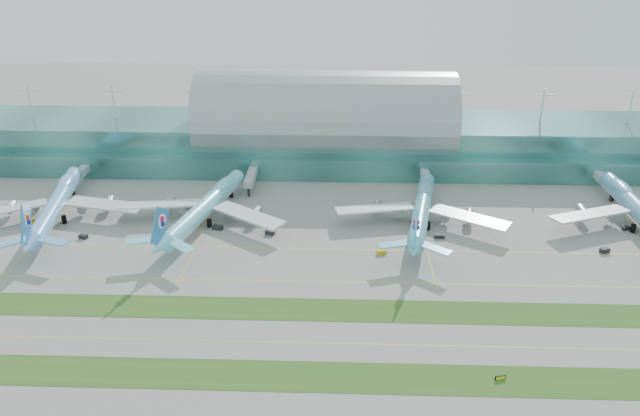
{
  "coord_description": "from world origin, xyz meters",
  "views": [
    {
      "loc": [
        7.3,
        -153.67,
        105.4
      ],
      "look_at": [
        0.0,
        55.0,
        9.0
      ],
      "focal_mm": 35.0,
      "sensor_mm": 36.0,
      "label": 1
    }
  ],
  "objects_px": {
    "airliner_d": "(640,211)",
    "airliner_b": "(206,205)",
    "taxiway_sign_east": "(500,378)",
    "terminal": "(325,133)",
    "airliner_c": "(422,209)",
    "airliner_a": "(56,203)"
  },
  "relations": [
    {
      "from": "airliner_a",
      "to": "airliner_d",
      "type": "bearing_deg",
      "value": -9.52
    },
    {
      "from": "airliner_b",
      "to": "taxiway_sign_east",
      "type": "distance_m",
      "value": 128.04
    },
    {
      "from": "terminal",
      "to": "taxiway_sign_east",
      "type": "height_order",
      "value": "terminal"
    },
    {
      "from": "terminal",
      "to": "airliner_c",
      "type": "height_order",
      "value": "terminal"
    },
    {
      "from": "airliner_b",
      "to": "airliner_d",
      "type": "distance_m",
      "value": 163.51
    },
    {
      "from": "airliner_b",
      "to": "terminal",
      "type": "bearing_deg",
      "value": 70.55
    },
    {
      "from": "terminal",
      "to": "airliner_c",
      "type": "relative_size",
      "value": 4.58
    },
    {
      "from": "airliner_b",
      "to": "airliner_c",
      "type": "distance_m",
      "value": 82.23
    },
    {
      "from": "airliner_c",
      "to": "airliner_b",
      "type": "bearing_deg",
      "value": -169.07
    },
    {
      "from": "airliner_d",
      "to": "taxiway_sign_east",
      "type": "distance_m",
      "value": 114.2
    },
    {
      "from": "airliner_d",
      "to": "airliner_b",
      "type": "bearing_deg",
      "value": -179.28
    },
    {
      "from": "airliner_a",
      "to": "airliner_b",
      "type": "height_order",
      "value": "airliner_a"
    },
    {
      "from": "terminal",
      "to": "airliner_a",
      "type": "bearing_deg",
      "value": -146.44
    },
    {
      "from": "airliner_c",
      "to": "taxiway_sign_east",
      "type": "bearing_deg",
      "value": -72.86
    },
    {
      "from": "airliner_c",
      "to": "taxiway_sign_east",
      "type": "distance_m",
      "value": 89.66
    },
    {
      "from": "airliner_a",
      "to": "airliner_d",
      "type": "distance_m",
      "value": 221.61
    },
    {
      "from": "taxiway_sign_east",
      "to": "airliner_c",
      "type": "bearing_deg",
      "value": 82.81
    },
    {
      "from": "airliner_a",
      "to": "taxiway_sign_east",
      "type": "bearing_deg",
      "value": -40.15
    },
    {
      "from": "airliner_b",
      "to": "airliner_d",
      "type": "xyz_separation_m",
      "value": [
        163.51,
        0.6,
        0.23
      ]
    },
    {
      "from": "terminal",
      "to": "airliner_a",
      "type": "distance_m",
      "value": 122.61
    },
    {
      "from": "airliner_b",
      "to": "taxiway_sign_east",
      "type": "bearing_deg",
      "value": -30.26
    },
    {
      "from": "airliner_a",
      "to": "taxiway_sign_east",
      "type": "xyz_separation_m",
      "value": [
        150.44,
        -88.51,
        -6.04
      ]
    }
  ]
}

